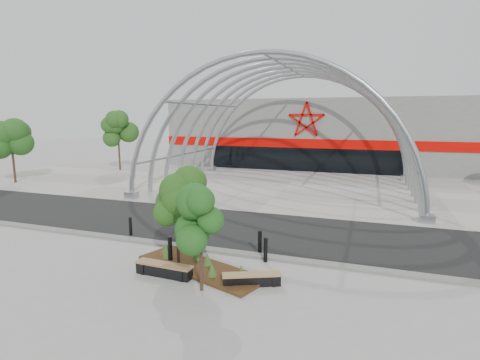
# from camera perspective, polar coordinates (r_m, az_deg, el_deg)

# --- Properties ---
(ground) EXTENTS (140.00, 140.00, 0.00)m
(ground) POSITION_cam_1_polar(r_m,az_deg,el_deg) (17.68, -4.34, -10.44)
(ground) COLOR #9A9B95
(ground) RESTS_ON ground
(road) EXTENTS (140.00, 7.00, 0.02)m
(road) POSITION_cam_1_polar(r_m,az_deg,el_deg) (20.76, -0.46, -7.28)
(road) COLOR black
(road) RESTS_ON ground
(forecourt) EXTENTS (60.00, 17.00, 0.04)m
(forecourt) POSITION_cam_1_polar(r_m,az_deg,el_deg) (31.99, 6.80, -1.25)
(forecourt) COLOR #A19B92
(forecourt) RESTS_ON ground
(kerb) EXTENTS (60.00, 0.50, 0.12)m
(kerb) POSITION_cam_1_polar(r_m,az_deg,el_deg) (17.45, -4.68, -10.52)
(kerb) COLOR slate
(kerb) RESTS_ON ground
(arena_building) EXTENTS (34.00, 15.24, 8.00)m
(arena_building) POSITION_cam_1_polar(r_m,az_deg,el_deg) (49.14, 11.46, 7.12)
(arena_building) COLOR slate
(arena_building) RESTS_ON ground
(vault_canopy) EXTENTS (20.80, 15.80, 20.36)m
(vault_canopy) POSITION_cam_1_polar(r_m,az_deg,el_deg) (31.99, 6.80, -1.26)
(vault_canopy) COLOR #999EA3
(vault_canopy) RESTS_ON ground
(planting_bed) EXTENTS (5.96, 3.59, 0.60)m
(planting_bed) POSITION_cam_1_polar(r_m,az_deg,el_deg) (15.60, -6.28, -12.73)
(planting_bed) COLOR #34210C
(planting_bed) RESTS_ON ground
(street_tree_0) EXTENTS (1.68, 1.68, 3.83)m
(street_tree_0) POSITION_cam_1_polar(r_m,az_deg,el_deg) (15.29, -9.62, -3.02)
(street_tree_0) COLOR black
(street_tree_0) RESTS_ON ground
(street_tree_1) EXTENTS (1.52, 1.52, 3.59)m
(street_tree_1) POSITION_cam_1_polar(r_m,az_deg,el_deg) (12.95, -6.04, -6.05)
(street_tree_1) COLOR black
(street_tree_1) RESTS_ON ground
(bench_0) EXTENTS (2.38, 0.62, 0.49)m
(bench_0) POSITION_cam_1_polar(r_m,az_deg,el_deg) (15.09, -11.50, -13.27)
(bench_0) COLOR black
(bench_0) RESTS_ON ground
(bench_1) EXTENTS (2.14, 1.31, 0.45)m
(bench_1) POSITION_cam_1_polar(r_m,az_deg,el_deg) (14.07, 1.80, -14.94)
(bench_1) COLOR black
(bench_1) RESTS_ON ground
(bollard_0) EXTENTS (0.15, 0.15, 0.96)m
(bollard_0) POSITION_cam_1_polar(r_m,az_deg,el_deg) (20.20, -16.35, -6.79)
(bollard_0) COLOR black
(bollard_0) RESTS_ON ground
(bollard_1) EXTENTS (0.18, 0.18, 1.12)m
(bollard_1) POSITION_cam_1_polar(r_m,az_deg,el_deg) (16.23, -10.60, -10.36)
(bollard_1) COLOR black
(bollard_1) RESTS_ON ground
(bollard_2) EXTENTS (0.15, 0.15, 0.94)m
(bollard_2) POSITION_cam_1_polar(r_m,az_deg,el_deg) (18.22, -7.87, -8.32)
(bollard_2) COLOR black
(bollard_2) RESTS_ON ground
(bollard_3) EXTENTS (0.17, 0.17, 1.05)m
(bollard_3) POSITION_cam_1_polar(r_m,az_deg,el_deg) (16.04, 3.91, -10.58)
(bollard_3) COLOR black
(bollard_3) RESTS_ON ground
(bollard_4) EXTENTS (0.17, 0.17, 1.09)m
(bollard_4) POSITION_cam_1_polar(r_m,az_deg,el_deg) (16.81, 3.04, -9.53)
(bollard_4) COLOR black
(bollard_4) RESTS_ON ground
(bg_tree_0) EXTENTS (3.00, 3.00, 6.45)m
(bg_tree_0) POSITION_cam_1_polar(r_m,az_deg,el_deg) (44.19, -18.11, 7.40)
(bg_tree_0) COLOR black
(bg_tree_0) RESTS_ON ground
(bg_tree_2) EXTENTS (2.55, 2.55, 5.38)m
(bg_tree_2) POSITION_cam_1_polar(r_m,az_deg,el_deg) (39.76, -31.49, 5.11)
(bg_tree_2) COLOR #2F1F15
(bg_tree_2) RESTS_ON ground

